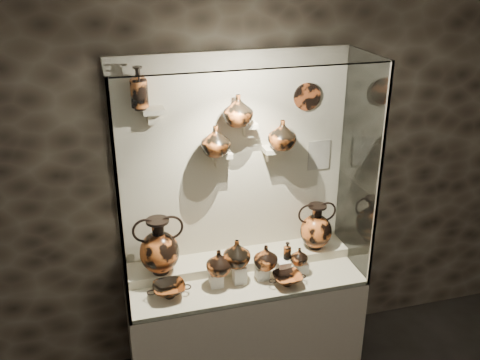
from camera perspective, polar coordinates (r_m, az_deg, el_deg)
name	(u,v)px	position (r m, az deg, el deg)	size (l,w,h in m)	color
wall_back	(232,162)	(3.86, -0.83, 1.89)	(5.00, 0.02, 3.20)	black
plinth	(244,324)	(4.19, 0.43, -15.15)	(1.70, 0.60, 0.80)	beige
front_tier	(244,278)	(3.95, 0.45, -10.44)	(1.68, 0.58, 0.03)	#C3B697
rear_tier	(238,262)	(4.07, -0.24, -8.71)	(1.70, 0.25, 0.10)	#C3B697
back_panel	(232,163)	(3.85, -0.81, 1.87)	(1.70, 0.03, 1.60)	beige
glass_front	(258,198)	(3.31, 1.90, -1.88)	(1.70, 0.01, 1.60)	white
glass_left	(116,194)	(3.45, -13.14, -1.42)	(0.01, 0.60, 1.60)	white
glass_right	(359,167)	(3.87, 12.61, 1.41)	(0.01, 0.60, 1.60)	white
glass_top	(245,59)	(3.34, 0.53, 12.73)	(1.70, 0.60, 0.01)	white
frame_post_left	(120,214)	(3.19, -12.72, -3.52)	(0.02, 0.02, 1.60)	gray
frame_post_right	(379,183)	(3.64, 14.60, -0.26)	(0.02, 0.02, 1.60)	gray
pedestal_a	(216,279)	(3.83, -2.56, -10.52)	(0.09, 0.09, 0.10)	silver
pedestal_b	(239,274)	(3.85, -0.07, -9.96)	(0.09, 0.09, 0.13)	silver
pedestal_c	(262,273)	(3.90, 2.37, -9.83)	(0.09, 0.09, 0.09)	silver
pedestal_d	(283,267)	(3.94, 4.62, -9.28)	(0.09, 0.09, 0.12)	silver
pedestal_e	(301,267)	(4.00, 6.52, -9.20)	(0.09, 0.09, 0.08)	silver
bracket_ul	(153,111)	(3.54, -9.24, 7.31)	(0.14, 0.12, 0.04)	beige
bracket_ca	(221,154)	(3.72, -2.01, 2.74)	(0.14, 0.12, 0.04)	beige
bracket_cb	(249,125)	(3.71, 0.96, 5.92)	(0.10, 0.12, 0.04)	beige
bracket_cc	(273,149)	(3.82, 3.54, 3.27)	(0.14, 0.12, 0.04)	beige
amphora_left	(159,246)	(3.80, -8.63, -6.95)	(0.34, 0.34, 0.42)	#C85F26
amphora_right	(316,226)	(4.11, 8.12, -4.89)	(0.29, 0.29, 0.36)	#C85F26
jug_a	(219,262)	(3.74, -2.27, -8.78)	(0.18, 0.18, 0.19)	#C85F26
jug_b	(237,253)	(3.77, -0.35, -7.80)	(0.19, 0.19, 0.20)	#93441A
jug_c	(266,257)	(3.82, 2.75, -8.21)	(0.17, 0.17, 0.18)	#C85F26
jug_e	(299,256)	(3.92, 6.32, -8.07)	(0.13, 0.13, 0.13)	#C85F26
lekythos_small	(287,250)	(3.89, 5.06, -7.41)	(0.07, 0.07, 0.15)	#93441A
kylix_left	(169,289)	(3.74, -7.56, -11.50)	(0.29, 0.24, 0.11)	#93441A
kylix_right	(287,278)	(3.84, 5.06, -10.42)	(0.26, 0.22, 0.10)	#C85F26
lekythos_tall	(139,86)	(3.48, -10.75, 9.83)	(0.12, 0.12, 0.31)	#C85F26
ovoid_vase_a	(216,141)	(3.63, -2.63, 4.20)	(0.20, 0.20, 0.21)	#93441A
ovoid_vase_b	(238,110)	(3.60, -0.22, 7.45)	(0.20, 0.20, 0.21)	#93441A
ovoid_vase_c	(282,135)	(3.75, 4.52, 4.84)	(0.20, 0.20, 0.21)	#93441A
wall_plate	(307,97)	(3.85, 7.16, 8.82)	(0.20, 0.20, 0.02)	brown
info_placard	(319,155)	(4.04, 8.40, 2.65)	(0.17, 0.01, 0.23)	beige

